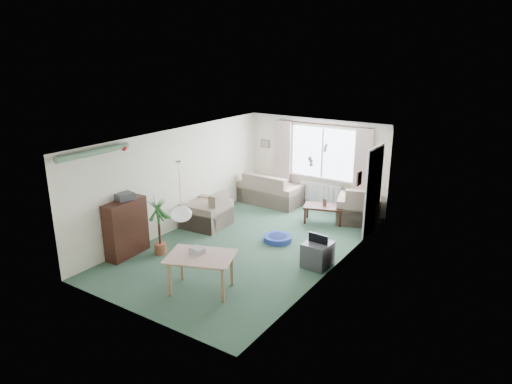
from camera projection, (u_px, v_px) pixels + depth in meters
The scene contains 25 objects.
ground at pixel (249, 245), 10.02m from camera, with size 6.50×6.50×0.00m, color #30503E.
window at pixel (323, 153), 12.05m from camera, with size 1.80×0.03×1.30m, color white.
curtain_rod at pixel (323, 124), 11.75m from camera, with size 2.60×0.03×0.03m, color black.
curtain_left at pixel (283, 157), 12.64m from camera, with size 0.45×0.08×2.00m, color beige.
curtain_right at pixel (363, 168), 11.44m from camera, with size 0.45×0.08×2.00m, color beige.
radiator at pixel (320, 193), 12.34m from camera, with size 1.20×0.10×0.55m, color white.
doorway at pixel (374, 192), 10.44m from camera, with size 0.03×0.95×2.00m, color black.
pendant_lamp at pixel (181, 214), 7.64m from camera, with size 0.36×0.36×0.36m, color white.
tinsel_garland at pixel (94, 152), 8.51m from camera, with size 1.60×1.60×0.12m, color #196626.
bauble_cluster_a at pixel (325, 146), 9.40m from camera, with size 0.20×0.20×0.20m, color silver.
bauble_cluster_b at pixel (312, 159), 8.28m from camera, with size 0.20×0.20×0.20m, color silver.
wall_picture_back at pixel (265, 144), 12.97m from camera, with size 0.28×0.03×0.22m, color brown.
wall_picture_right at pixel (359, 178), 9.48m from camera, with size 0.03×0.24×0.30m, color brown.
sofa at pixel (271, 188), 12.66m from camera, with size 1.71×0.91×0.86m, color beige.
armchair_corner at pixel (359, 204), 11.29m from camera, with size 1.03×0.97×0.92m, color beige.
armchair_left at pixel (207, 209), 11.00m from camera, with size 1.00×0.94×0.89m, color #CAB199.
coffee_table at pixel (323, 214), 11.30m from camera, with size 0.96×0.53×0.43m, color black.
photo_frame at pixel (325, 202), 11.26m from camera, with size 0.12×0.02×0.16m, color brown.
bookshelf at pixel (126, 228), 9.38m from camera, with size 0.33×0.98×1.19m, color black.
hifi_box at pixel (124, 197), 9.24m from camera, with size 0.28×0.35×0.14m, color #39393E.
houseplant at pixel (159, 226), 9.44m from camera, with size 0.53×0.53×1.25m, color #1C532B.
dining_table at pixel (201, 274), 8.06m from camera, with size 1.05×0.70×0.66m, color tan.
gift_box at pixel (197, 251), 8.05m from camera, with size 0.25×0.18×0.12m, color #B1AEB9.
tv_cube at pixel (318, 254), 9.00m from camera, with size 0.49×0.54×0.49m, color #353539.
pet_bed at pixel (278, 239), 10.22m from camera, with size 0.63×0.63×0.13m, color navy.
Camera 1 is at (5.18, -7.62, 4.12)m, focal length 32.00 mm.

